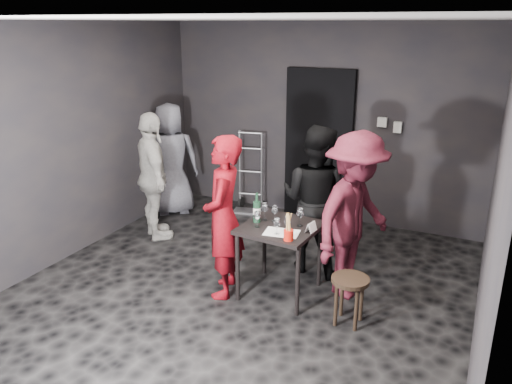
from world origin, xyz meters
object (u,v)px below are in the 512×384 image
at_px(server_red, 223,209).
at_px(wine_bottle, 257,211).
at_px(bystander_cream, 153,171).
at_px(breadstick_cup, 289,227).
at_px(bystander_grey, 171,155).
at_px(tasting_table, 280,235).
at_px(man_maroon, 355,205).
at_px(hand_truck, 250,197).
at_px(woman_black, 316,192).
at_px(stool, 350,287).

height_order(server_red, wine_bottle, server_red).
height_order(bystander_cream, breadstick_cup, bystander_cream).
bearing_deg(bystander_cream, bystander_grey, -28.85).
bearing_deg(tasting_table, man_maroon, 26.11).
relative_size(bystander_cream, bystander_grey, 1.03).
distance_m(hand_truck, bystander_grey, 1.31).
bearing_deg(man_maroon, hand_truck, 67.71).
relative_size(tasting_table, server_red, 0.41).
height_order(woman_black, man_maroon, man_maroon).
relative_size(stool, bystander_cream, 0.26).
height_order(stool, breadstick_cup, breadstick_cup).
bearing_deg(hand_truck, wine_bottle, -75.50).
xyz_separation_m(man_maroon, wine_bottle, (-0.92, -0.33, -0.10)).
relative_size(stool, woman_black, 0.26).
bearing_deg(man_maroon, tasting_table, 133.92).
xyz_separation_m(tasting_table, server_red, (-0.52, -0.23, 0.27)).
distance_m(stool, bystander_cream, 2.98).
distance_m(stool, bystander_grey, 3.59).
distance_m(man_maroon, bystander_cream, 2.69).
bearing_deg(wine_bottle, stool, -12.13).
bearing_deg(bystander_cream, woman_black, -137.87).
xyz_separation_m(tasting_table, stool, (0.80, -0.24, -0.28)).
bearing_deg(hand_truck, bystander_cream, -129.15).
bearing_deg(man_maroon, wine_bottle, 127.77).
xyz_separation_m(stool, server_red, (-1.32, 0.01, 0.55)).
height_order(hand_truck, bystander_cream, bystander_cream).
bearing_deg(wine_bottle, bystander_grey, 144.76).
height_order(man_maroon, bystander_grey, man_maroon).
xyz_separation_m(stool, woman_black, (-0.67, 0.90, 0.55)).
xyz_separation_m(stool, bystander_grey, (-3.12, 1.69, 0.50)).
relative_size(server_red, bystander_cream, 1.03).
bearing_deg(server_red, wine_bottle, 109.95).
relative_size(man_maroon, breadstick_cup, 6.82).
bearing_deg(stool, wine_bottle, 167.87).
bearing_deg(wine_bottle, woman_black, 60.15).
relative_size(tasting_table, wine_bottle, 2.43).
xyz_separation_m(woman_black, bystander_cream, (-2.14, -0.05, -0.02)).
relative_size(man_maroon, bystander_grey, 1.11).
xyz_separation_m(server_red, woman_black, (0.65, 0.89, -0.00)).
bearing_deg(hand_truck, bystander_grey, -163.87).
relative_size(woman_black, man_maroon, 0.95).
relative_size(server_red, wine_bottle, 5.99).
height_order(tasting_table, woman_black, woman_black).
relative_size(woman_black, bystander_cream, 1.02).
relative_size(wine_bottle, breadstick_cup, 1.08).
bearing_deg(server_red, woman_black, 124.07).
xyz_separation_m(stool, wine_bottle, (-1.06, 0.23, 0.49)).
bearing_deg(bystander_grey, man_maroon, 118.43).
bearing_deg(bystander_cream, wine_bottle, -158.79).
relative_size(woman_black, wine_bottle, 5.96).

